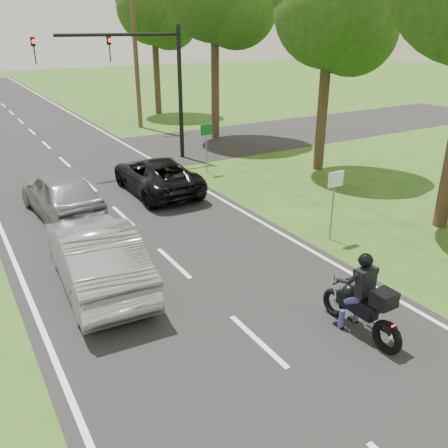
{
  "coord_description": "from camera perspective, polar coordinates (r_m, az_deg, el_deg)",
  "views": [
    {
      "loc": [
        -4.7,
        -6.51,
        5.95
      ],
      "look_at": [
        0.99,
        3.0,
        1.3
      ],
      "focal_mm": 38.0,
      "sensor_mm": 36.0,
      "label": 1
    }
  ],
  "objects": [
    {
      "name": "silver_sedan",
      "position": [
        11.9,
        -15.16,
        -3.63
      ],
      "size": [
        2.01,
        4.99,
        1.61
      ],
      "primitive_type": "imported",
      "rotation": [
        0.0,
        0.0,
        3.08
      ],
      "color": "#A7A7AC",
      "rests_on": "road"
    },
    {
      "name": "traffic_signal",
      "position": [
        22.1,
        -9.94,
        17.74
      ],
      "size": [
        6.38,
        0.44,
        6.0
      ],
      "color": "black",
      "rests_on": "ground"
    },
    {
      "name": "motorcycle_rider",
      "position": [
        10.17,
        16.47,
        -9.18
      ],
      "size": [
        0.61,
        2.15,
        1.85
      ],
      "rotation": [
        0.0,
        0.0,
        0.0
      ],
      "color": "black",
      "rests_on": "ground"
    },
    {
      "name": "sign_white",
      "position": [
        14.04,
        13.17,
        4.1
      ],
      "size": [
        0.55,
        0.07,
        2.12
      ],
      "color": "slate",
      "rests_on": "ground"
    },
    {
      "name": "utility_pole_far",
      "position": [
        30.53,
        -10.67,
        20.78
      ],
      "size": [
        1.6,
        0.28,
        10.0
      ],
      "color": "brown",
      "rests_on": "ground"
    },
    {
      "name": "silver_suv",
      "position": [
        16.75,
        -19.01,
        3.55
      ],
      "size": [
        2.13,
        4.67,
        1.56
      ],
      "primitive_type": "imported",
      "rotation": [
        0.0,
        0.0,
        3.21
      ],
      "color": "#919298",
      "rests_on": "road"
    },
    {
      "name": "ground",
      "position": [
        9.99,
        4.07,
        -13.86
      ],
      "size": [
        140.0,
        140.0,
        0.0
      ],
      "primitive_type": "plane",
      "color": "#245217",
      "rests_on": "ground"
    },
    {
      "name": "sign_green",
      "position": [
        20.42,
        -2.12,
        10.44
      ],
      "size": [
        0.55,
        0.07,
        2.12
      ],
      "color": "slate",
      "rests_on": "ground"
    },
    {
      "name": "cross_road",
      "position": [
        23.75,
        -18.62,
        7.08
      ],
      "size": [
        60.0,
        7.0,
        0.01
      ],
      "primitive_type": "cube",
      "color": "black",
      "rests_on": "ground"
    },
    {
      "name": "tree_row_c",
      "position": [
        21.05,
        13.55,
        22.97
      ],
      "size": [
        4.8,
        4.65,
        8.76
      ],
      "color": "#332316",
      "rests_on": "ground"
    },
    {
      "name": "tree_row_e",
      "position": [
        35.27,
        -7.87,
        24.01
      ],
      "size": [
        5.28,
        5.12,
        9.61
      ],
      "color": "#332316",
      "rests_on": "ground"
    },
    {
      "name": "road",
      "position": [
        18.16,
        -14.19,
        2.95
      ],
      "size": [
        8.0,
        100.0,
        0.01
      ],
      "primitive_type": "cube",
      "color": "black",
      "rests_on": "ground"
    },
    {
      "name": "dark_suv",
      "position": [
        18.4,
        -8.15,
        5.88
      ],
      "size": [
        2.26,
        4.81,
        1.33
      ],
      "primitive_type": "imported",
      "rotation": [
        0.0,
        0.0,
        3.13
      ],
      "color": "black",
      "rests_on": "road"
    }
  ]
}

